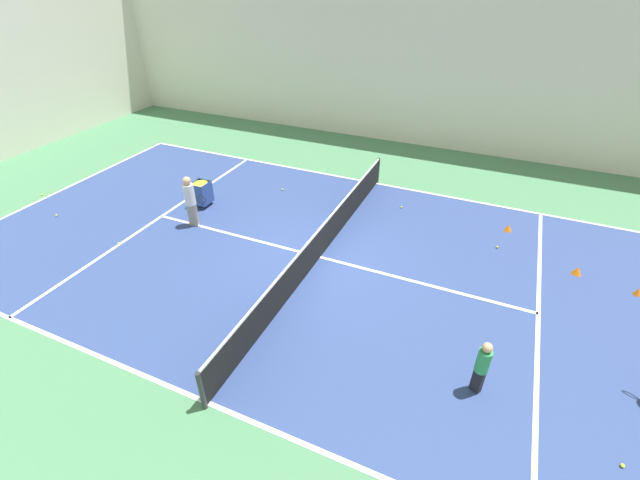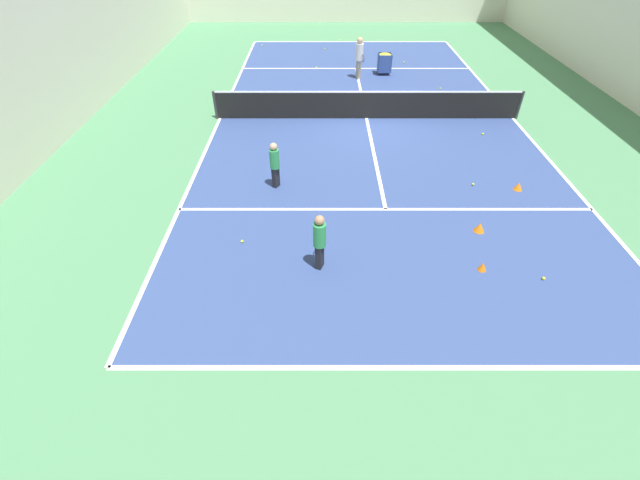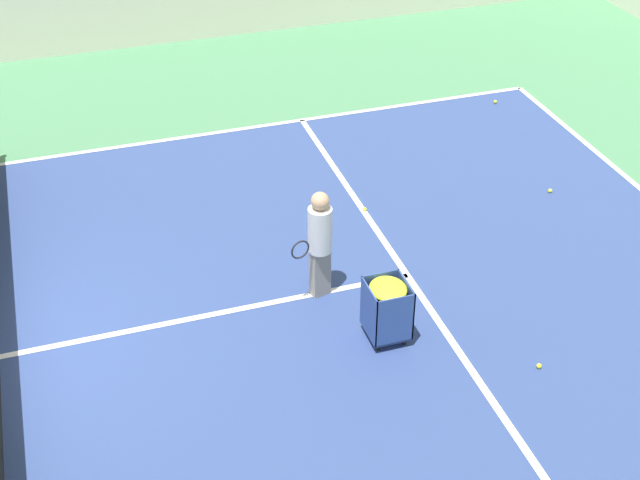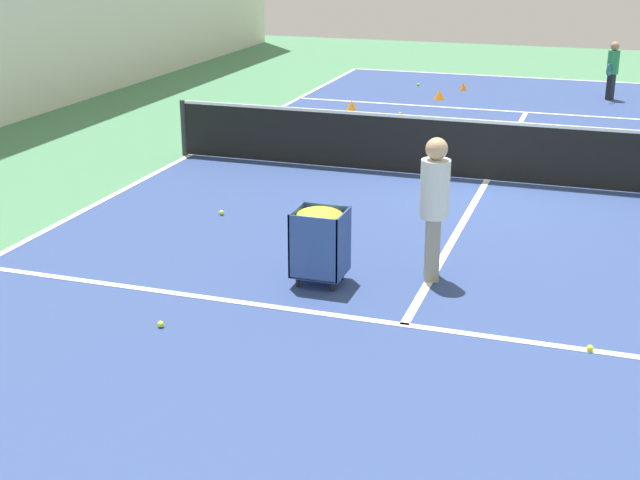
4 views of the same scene
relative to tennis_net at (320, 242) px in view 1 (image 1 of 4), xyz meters
name	(u,v)px [view 1 (image 1 of 4)]	position (x,y,z in m)	size (l,w,h in m)	color
ground_plane	(320,257)	(0.00, 0.00, -0.51)	(34.15, 34.15, 0.00)	#477F56
court_playing_area	(320,257)	(0.00, 0.00, -0.51)	(10.51, 20.83, 0.00)	navy
line_baseline_far	(62,190)	(0.00, 10.41, -0.50)	(10.51, 0.10, 0.00)	white
line_sideline_left	(208,403)	(-5.25, 0.00, -0.50)	(0.10, 20.83, 0.00)	white
line_sideline_right	(376,183)	(5.25, 0.00, -0.50)	(0.10, 20.83, 0.00)	white
line_service_near	(538,314)	(0.00, -5.73, -0.50)	(10.51, 0.10, 0.00)	white
line_service_far	(162,216)	(0.00, 5.73, -0.50)	(10.51, 0.10, 0.00)	white
line_centre_service	(320,257)	(0.00, 0.00, -0.50)	(0.10, 11.46, 0.00)	white
hall_enclosure_right	(419,47)	(9.99, 0.00, 3.59)	(0.15, 30.45, 8.19)	silver
tennis_net	(320,242)	(0.00, 0.00, 0.00)	(10.81, 0.10, 0.98)	#2D2D33
coach_at_net	(190,198)	(0.00, 4.38, 0.45)	(0.41, 0.67, 1.67)	gray
child_midcourt	(482,364)	(-2.86, -4.61, 0.23)	(0.35, 0.35, 1.29)	black
ball_cart	(201,189)	(1.18, 4.92, 0.12)	(0.58, 0.53, 0.89)	#2D478C
training_cone_0	(638,291)	(1.77, -7.99, -0.40)	(0.18, 0.18, 0.20)	orange
training_cone_1	(577,271)	(2.10, -6.63, -0.39)	(0.25, 0.25, 0.23)	orange
training_cone_2	(508,228)	(3.68, -4.79, -0.40)	(0.23, 0.23, 0.21)	orange
tennis_ball_0	(401,207)	(3.76, -1.36, -0.47)	(0.07, 0.07, 0.07)	yellow
tennis_ball_1	(119,243)	(-1.84, 5.74, -0.47)	(0.07, 0.07, 0.07)	yellow
tennis_ball_2	(623,466)	(-3.45, -7.06, -0.47)	(0.07, 0.07, 0.07)	yellow
tennis_ball_3	(187,182)	(2.34, 6.56, -0.47)	(0.07, 0.07, 0.07)	yellow
tennis_ball_5	(282,189)	(3.29, 2.98, -0.47)	(0.07, 0.07, 0.07)	yellow
tennis_ball_6	(42,195)	(-0.59, 10.68, -0.47)	(0.07, 0.07, 0.07)	yellow
tennis_ball_8	(497,247)	(2.54, -4.57, -0.47)	(0.07, 0.07, 0.07)	yellow
tennis_ball_9	(56,215)	(-1.42, 8.90, -0.47)	(0.07, 0.07, 0.07)	yellow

